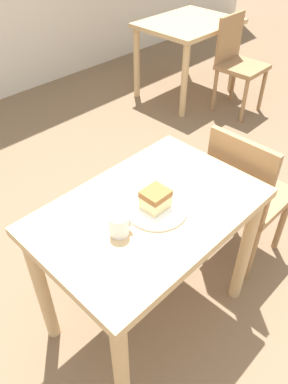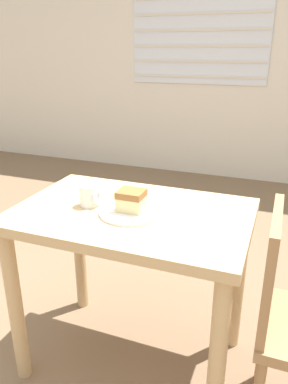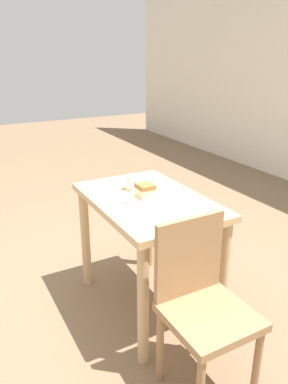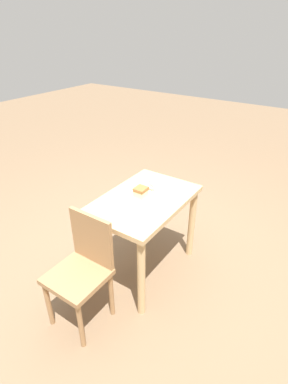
% 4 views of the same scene
% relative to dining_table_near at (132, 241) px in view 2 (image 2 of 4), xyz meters
% --- Properties ---
extents(wall_back, '(10.00, 0.09, 2.80)m').
position_rel_dining_table_near_xyz_m(wall_back, '(-0.06, 2.82, 0.80)').
color(wall_back, silver).
rests_on(wall_back, ground_plane).
extents(dining_table_near, '(0.92, 0.61, 0.74)m').
position_rel_dining_table_near_xyz_m(dining_table_near, '(0.00, 0.00, 0.00)').
color(dining_table_near, tan).
rests_on(dining_table_near, ground_plane).
extents(plate, '(0.24, 0.24, 0.01)m').
position_rel_dining_table_near_xyz_m(plate, '(0.01, -0.03, 0.14)').
color(plate, white).
rests_on(plate, dining_table_near).
extents(cake_slice, '(0.10, 0.09, 0.08)m').
position_rel_dining_table_near_xyz_m(cake_slice, '(0.01, -0.02, 0.19)').
color(cake_slice, beige).
rests_on(cake_slice, plate).
extents(coffee_mug, '(0.08, 0.07, 0.09)m').
position_rel_dining_table_near_xyz_m(coffee_mug, '(-0.17, -0.02, 0.18)').
color(coffee_mug, white).
rests_on(coffee_mug, dining_table_near).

